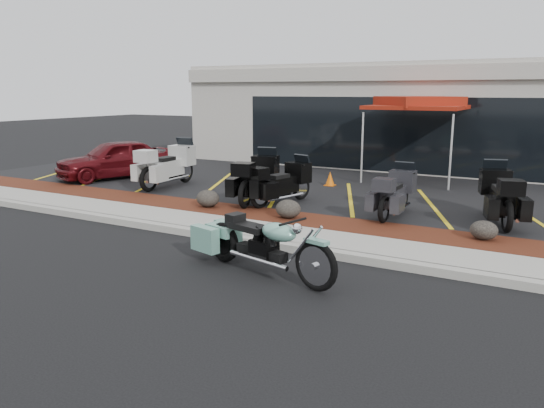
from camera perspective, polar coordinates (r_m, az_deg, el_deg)
The scene contains 18 objects.
ground at distance 9.71m, azimuth -3.37°, elevation -5.98°, with size 90.00×90.00×0.00m, color black.
curb at distance 10.43m, azimuth -0.74°, elevation -4.25°, with size 24.00×0.25×0.15m, color gray.
sidewalk at distance 11.02m, azimuth 1.06°, elevation -3.35°, with size 24.00×1.20×0.15m, color gray.
mulch_bed at distance 12.06m, azimuth 3.72°, elevation -2.00°, with size 24.00×1.20×0.16m, color #371B0C.
upper_lot at distance 17.00m, azimuth 11.48°, elevation 1.90°, with size 26.00×9.60×0.15m, color black.
dealership_building at distance 22.84m, azimuth 16.50°, elevation 9.08°, with size 18.00×8.16×4.00m.
boulder_left at distance 13.33m, azimuth -6.92°, elevation 0.60°, with size 0.61×0.50×0.43m, color black.
boulder_mid at distance 12.08m, azimuth 1.76°, elevation -0.53°, with size 0.60×0.50×0.42m, color black.
boulder_right at distance 11.13m, azimuth 21.83°, elevation -2.63°, with size 0.53×0.44×0.38m, color black.
hero_cruiser at distance 8.07m, azimuth 4.78°, elevation -5.83°, with size 3.01×0.76×1.06m, color #6EAC98, non-canonical shape.
touring_white at distance 17.00m, azimuth -9.34°, elevation 4.69°, with size 2.47×0.94×1.44m, color beige, non-canonical shape.
touring_black_front at distance 14.61m, azimuth -0.53°, elevation 3.51°, with size 2.34×0.90×1.36m, color black, non-canonical shape.
touring_black_mid at distance 14.13m, azimuth 3.17°, elevation 2.91°, with size 2.10×0.80×1.22m, color black, non-canonical shape.
touring_grey at distance 13.24m, azimuth 13.98°, elevation 1.89°, with size 2.06×0.78×1.20m, color #2A2A2E, non-canonical shape.
touring_black_rear at distance 13.38m, azimuth 22.69°, elevation 1.69°, with size 2.27×0.87×1.32m, color black, non-canonical shape.
parked_car at distance 18.44m, azimuth -16.58°, elevation 4.67°, with size 1.51×3.75×1.28m, color #4B0A0F.
traffic_cone at distance 16.40m, azimuth 6.26°, elevation 2.74°, with size 0.29×0.29×0.43m, color #DA5D07.
popup_canopy at distance 17.76m, azimuth 15.45°, elevation 10.29°, with size 3.30×3.30×2.69m.
Camera 1 is at (4.94, -7.80, 3.01)m, focal length 35.00 mm.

